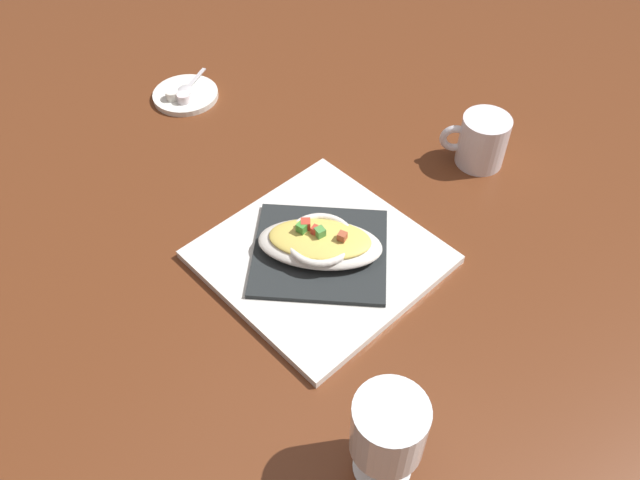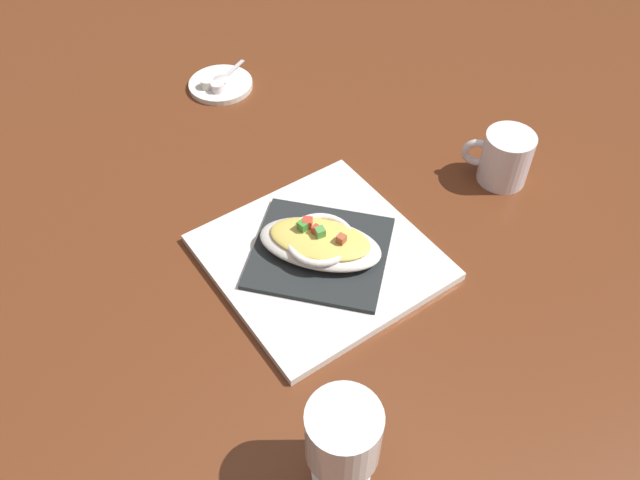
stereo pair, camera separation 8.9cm
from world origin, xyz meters
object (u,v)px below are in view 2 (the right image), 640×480
at_px(creamer_cup_0, 207,83).
at_px(creamer_cup_1, 217,87).
at_px(gratin_dish, 320,242).
at_px(coffee_mug, 504,160).
at_px(creamer_saucer, 221,85).
at_px(square_plate, 320,257).
at_px(stemmed_glass, 343,438).
at_px(spoon, 222,79).

bearing_deg(creamer_cup_0, creamer_cup_1, -165.06).
distance_m(gratin_dish, creamer_cup_0, 0.46).
height_order(gratin_dish, coffee_mug, coffee_mug).
bearing_deg(creamer_saucer, creamer_cup_1, 130.72).
relative_size(square_plate, gratin_dish, 1.48).
height_order(creamer_saucer, creamer_cup_0, creamer_cup_0).
bearing_deg(stemmed_glass, gratin_dish, -40.98).
xyz_separation_m(stemmed_glass, creamer_cup_1, (0.65, -0.36, -0.07)).
bearing_deg(square_plate, spoon, -22.03).
relative_size(creamer_saucer, spoon, 1.25).
distance_m(gratin_dish, stemmed_glass, 0.32).
bearing_deg(spoon, creamer_cup_0, 82.64).
distance_m(square_plate, creamer_saucer, 0.47).
height_order(square_plate, coffee_mug, coffee_mug).
distance_m(gratin_dish, spoon, 0.47).
distance_m(square_plate, creamer_cup_0, 0.46).
xyz_separation_m(square_plate, creamer_cup_1, (0.42, -0.15, 0.01)).
bearing_deg(creamer_cup_1, creamer_saucer, -49.28).
relative_size(stemmed_glass, creamer_cup_1, 5.71).
bearing_deg(coffee_mug, creamer_saucer, 16.86).
bearing_deg(gratin_dish, creamer_cup_0, -18.32).
distance_m(coffee_mug, creamer_cup_0, 0.56).
xyz_separation_m(gratin_dish, creamer_cup_0, (0.44, -0.15, -0.02)).
distance_m(stemmed_glass, creamer_saucer, 0.77).
distance_m(coffee_mug, spoon, 0.54).
bearing_deg(spoon, creamer_saucer, 104.94).
xyz_separation_m(gratin_dish, creamer_saucer, (0.43, -0.17, -0.03)).
bearing_deg(spoon, coffee_mug, -163.59).
height_order(square_plate, creamer_cup_1, creamer_cup_1).
xyz_separation_m(stemmed_glass, creamer_cup_0, (0.67, -0.35, -0.07)).
xyz_separation_m(creamer_saucer, creamer_cup_1, (-0.02, 0.02, 0.01)).
distance_m(gratin_dish, creamer_saucer, 0.47).
bearing_deg(gratin_dish, creamer_cup_1, -19.99).
relative_size(square_plate, creamer_saucer, 2.45).
bearing_deg(gratin_dish, coffee_mug, -104.55).
bearing_deg(creamer_cup_0, spoon, -97.36).
bearing_deg(gratin_dish, stemmed_glass, 139.02).
xyz_separation_m(coffee_mug, spoon, (0.52, 0.15, -0.02)).
bearing_deg(stemmed_glass, creamer_cup_1, -28.67).
distance_m(gratin_dish, coffee_mug, 0.34).
bearing_deg(coffee_mug, square_plate, 75.46).
bearing_deg(creamer_saucer, creamer_cup_0, 79.15).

